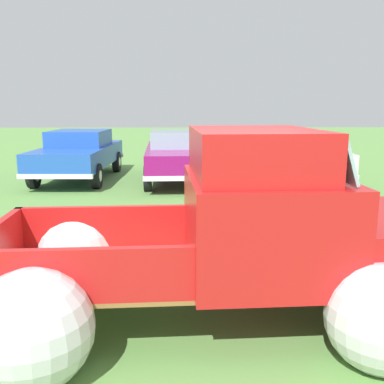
% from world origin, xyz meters
% --- Properties ---
extents(ground_plane, '(80.00, 80.00, 0.00)m').
position_xyz_m(ground_plane, '(0.00, 0.00, 0.00)').
color(ground_plane, '#609347').
extents(vintage_pickup_truck, '(4.70, 2.93, 1.96)m').
position_xyz_m(vintage_pickup_truck, '(0.39, 0.02, 0.76)').
color(vintage_pickup_truck, black).
rests_on(vintage_pickup_truck, ground).
extents(show_car_0, '(1.99, 4.69, 1.43)m').
position_xyz_m(show_car_0, '(-3.16, 8.66, 0.78)').
color(show_car_0, black).
rests_on(show_car_0, ground).
extents(show_car_1, '(1.95, 4.60, 1.43)m').
position_xyz_m(show_car_1, '(-0.28, 8.25, 0.78)').
color(show_car_1, black).
rests_on(show_car_1, ground).
extents(show_car_2, '(2.15, 4.67, 1.43)m').
position_xyz_m(show_car_2, '(3.31, 8.33, 0.78)').
color(show_car_2, black).
rests_on(show_car_2, ground).
extents(spectator_0, '(0.48, 0.48, 1.82)m').
position_xyz_m(spectator_0, '(0.93, 2.28, 1.05)').
color(spectator_0, navy).
rests_on(spectator_0, ground).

